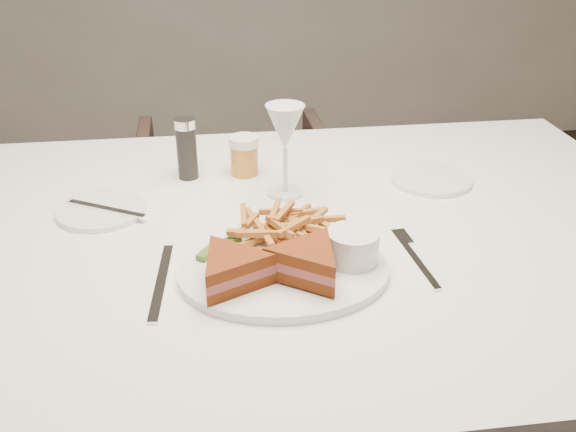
# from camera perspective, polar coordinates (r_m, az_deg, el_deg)

# --- Properties ---
(table) EXTENTS (1.47, 1.00, 0.75)m
(table) POSITION_cam_1_polar(r_m,az_deg,el_deg) (1.32, -0.36, -15.48)
(table) COLOR white
(table) RESTS_ON ground
(chair_far) EXTENTS (0.63, 0.59, 0.64)m
(chair_far) POSITION_cam_1_polar(r_m,az_deg,el_deg) (2.12, -4.55, 0.52)
(chair_far) COLOR #4C372F
(chair_far) RESTS_ON ground
(table_setting) EXTENTS (0.79, 0.59, 0.18)m
(table_setting) POSITION_cam_1_polar(r_m,az_deg,el_deg) (1.04, -0.92, -0.53)
(table_setting) COLOR white
(table_setting) RESTS_ON table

